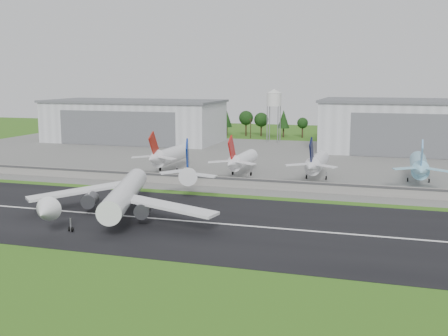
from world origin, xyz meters
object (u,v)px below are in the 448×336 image
(parked_jet_red_a, at_px, (167,156))
(parked_jet_skyblue, at_px, (419,166))
(parked_jet_red_b, at_px, (241,160))
(parked_jet_navy, at_px, (316,163))
(main_airliner, at_px, (124,198))

(parked_jet_red_a, relative_size, parked_jet_skyblue, 0.84)
(parked_jet_red_b, relative_size, parked_jet_navy, 1.00)
(main_airliner, bearing_deg, parked_jet_navy, -138.86)
(main_airliner, relative_size, parked_jet_skyblue, 1.55)
(parked_jet_red_b, distance_m, parked_jet_navy, 27.43)
(main_airliner, height_order, parked_jet_red_b, main_airliner)
(parked_jet_red_a, relative_size, parked_jet_navy, 1.00)
(parked_jet_red_a, relative_size, parked_jet_red_b, 1.00)
(parked_jet_red_a, height_order, parked_jet_red_b, parked_jet_red_a)
(parked_jet_red_b, xyz_separation_m, parked_jet_skyblue, (61.86, 5.05, 0.24))
(parked_jet_red_b, bearing_deg, main_airliner, -100.86)
(main_airliner, height_order, parked_jet_red_a, main_airliner)
(main_airliner, bearing_deg, parked_jet_skyblue, -153.90)
(main_airliner, distance_m, parked_jet_skyblue, 103.74)
(parked_jet_red_a, height_order, parked_jet_skyblue, parked_jet_red_a)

